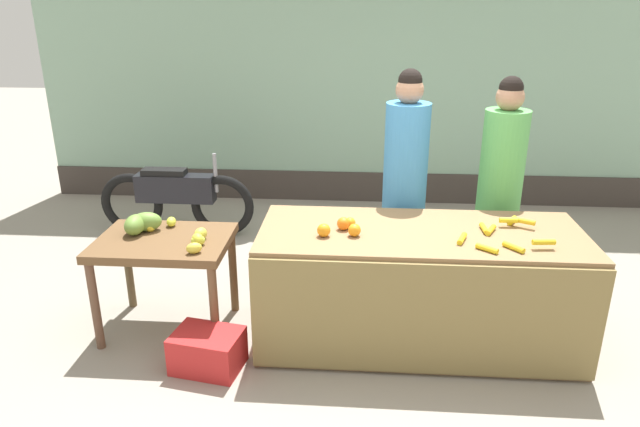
{
  "coord_description": "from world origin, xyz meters",
  "views": [
    {
      "loc": [
        -0.03,
        -3.59,
        2.29
      ],
      "look_at": [
        -0.31,
        0.15,
        0.88
      ],
      "focal_mm": 31.87,
      "sensor_mm": 36.0,
      "label": 1
    }
  ],
  "objects_px": {
    "vendor_woman_green_shirt": "(499,190)",
    "produce_sack": "(282,246)",
    "parked_motorcycle": "(176,198)",
    "vendor_woman_blue_shirt": "(404,187)",
    "produce_crate": "(208,351)"
  },
  "relations": [
    {
      "from": "vendor_woman_blue_shirt",
      "to": "produce_sack",
      "type": "xyz_separation_m",
      "value": [
        -1.01,
        0.21,
        -0.63
      ]
    },
    {
      "from": "produce_crate",
      "to": "produce_sack",
      "type": "height_order",
      "value": "produce_sack"
    },
    {
      "from": "produce_crate",
      "to": "vendor_woman_blue_shirt",
      "type": "bearing_deg",
      "value": 41.18
    },
    {
      "from": "vendor_woman_blue_shirt",
      "to": "produce_sack",
      "type": "relative_size",
      "value": 3.08
    },
    {
      "from": "parked_motorcycle",
      "to": "produce_sack",
      "type": "bearing_deg",
      "value": -36.18
    },
    {
      "from": "vendor_woman_blue_shirt",
      "to": "parked_motorcycle",
      "type": "distance_m",
      "value": 2.54
    },
    {
      "from": "vendor_woman_green_shirt",
      "to": "produce_sack",
      "type": "height_order",
      "value": "vendor_woman_green_shirt"
    },
    {
      "from": "produce_crate",
      "to": "produce_sack",
      "type": "distance_m",
      "value": 1.41
    },
    {
      "from": "parked_motorcycle",
      "to": "produce_sack",
      "type": "xyz_separation_m",
      "value": [
        1.22,
        -0.89,
        -0.1
      ]
    },
    {
      "from": "vendor_woman_blue_shirt",
      "to": "vendor_woman_green_shirt",
      "type": "xyz_separation_m",
      "value": [
        0.75,
        0.07,
        -0.03
      ]
    },
    {
      "from": "vendor_woman_green_shirt",
      "to": "produce_sack",
      "type": "distance_m",
      "value": 1.86
    },
    {
      "from": "vendor_woman_green_shirt",
      "to": "parked_motorcycle",
      "type": "distance_m",
      "value": 3.19
    },
    {
      "from": "vendor_woman_blue_shirt",
      "to": "vendor_woman_green_shirt",
      "type": "bearing_deg",
      "value": 5.34
    },
    {
      "from": "parked_motorcycle",
      "to": "produce_sack",
      "type": "relative_size",
      "value": 2.69
    },
    {
      "from": "vendor_woman_blue_shirt",
      "to": "parked_motorcycle",
      "type": "height_order",
      "value": "vendor_woman_blue_shirt"
    }
  ]
}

